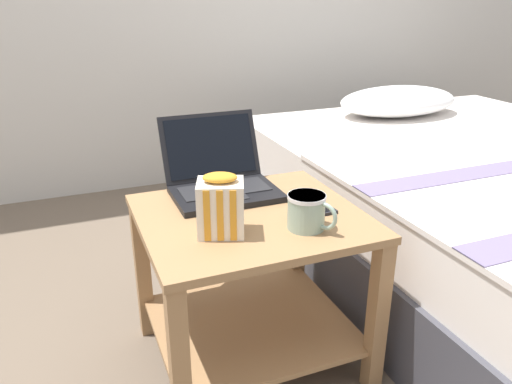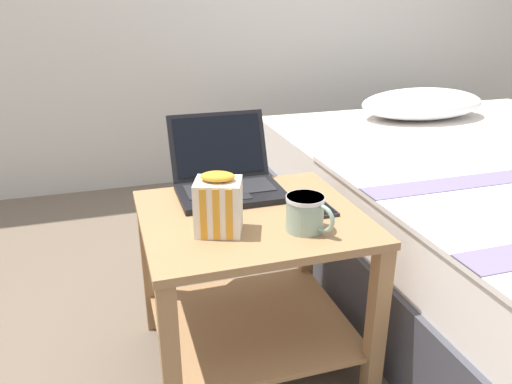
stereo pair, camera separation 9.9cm
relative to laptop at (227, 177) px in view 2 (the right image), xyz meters
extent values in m
plane|color=brown|center=(0.02, -0.19, -0.53)|extent=(8.00, 8.00, 0.00)
ellipsoid|color=white|center=(1.15, 0.67, 0.02)|extent=(0.63, 0.36, 0.14)
cube|color=#997047|center=(0.02, -0.19, -0.06)|extent=(0.60, 0.54, 0.02)
cube|color=#997047|center=(0.02, -0.19, -0.41)|extent=(0.56, 0.50, 0.02)
cube|color=#997047|center=(-0.25, -0.43, -0.30)|extent=(0.04, 0.04, 0.46)
cube|color=#997047|center=(0.29, -0.43, -0.30)|extent=(0.04, 0.04, 0.46)
cube|color=#997047|center=(-0.25, 0.05, -0.30)|extent=(0.04, 0.04, 0.46)
cube|color=#997047|center=(0.29, 0.05, -0.30)|extent=(0.04, 0.04, 0.46)
cube|color=black|center=(0.00, -0.05, -0.04)|extent=(0.31, 0.21, 0.02)
cube|color=#232326|center=(0.00, -0.03, -0.02)|extent=(0.26, 0.12, 0.00)
cube|color=#232326|center=(0.00, -0.11, -0.03)|extent=(0.09, 0.05, 0.00)
cube|color=black|center=(0.00, 0.10, 0.07)|extent=(0.31, 0.09, 0.20)
cube|color=black|center=(0.00, 0.09, 0.07)|extent=(0.28, 0.07, 0.17)
cube|color=yellow|center=(0.04, 0.10, 0.06)|extent=(0.04, 0.01, 0.03)
cube|color=green|center=(0.02, 0.11, 0.09)|extent=(0.03, 0.02, 0.03)
cube|color=black|center=(-0.08, 0.12, 0.12)|extent=(0.04, 0.01, 0.02)
cube|color=blue|center=(-0.04, 0.10, 0.06)|extent=(0.04, 0.01, 0.03)
cylinder|color=#8CA593|center=(0.12, -0.33, 0.00)|extent=(0.10, 0.10, 0.09)
cylinder|color=silver|center=(0.12, -0.33, 0.04)|extent=(0.10, 0.10, 0.01)
cylinder|color=black|center=(0.12, -0.33, 0.03)|extent=(0.09, 0.09, 0.01)
torus|color=#8CA593|center=(0.15, -0.37, 0.00)|extent=(0.05, 0.07, 0.07)
cube|color=silver|center=(-0.09, -0.27, 0.02)|extent=(0.14, 0.13, 0.14)
cube|color=orange|center=(-0.13, -0.31, 0.02)|extent=(0.02, 0.01, 0.13)
cube|color=orange|center=(-0.11, -0.32, 0.02)|extent=(0.02, 0.01, 0.13)
cube|color=orange|center=(-0.08, -0.33, 0.02)|extent=(0.02, 0.01, 0.13)
ellipsoid|color=orange|center=(-0.09, -0.27, 0.10)|extent=(0.10, 0.08, 0.02)
cube|color=black|center=(0.21, -0.21, -0.04)|extent=(0.08, 0.14, 0.01)
cube|color=black|center=(0.21, -0.21, -0.03)|extent=(0.07, 0.13, 0.00)
camera|label=1|loc=(-0.43, -1.35, 0.52)|focal=35.00mm
camera|label=2|loc=(-0.34, -1.38, 0.52)|focal=35.00mm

